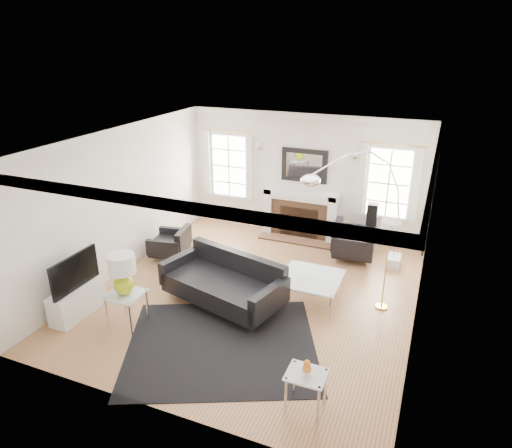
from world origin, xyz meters
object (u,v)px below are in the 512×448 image
at_px(armchair_right, 351,243).
at_px(coffee_table, 311,279).
at_px(armchair_left, 172,244).
at_px(gourd_lamp, 122,272).
at_px(fireplace, 300,215).
at_px(sofa, 225,283).
at_px(arc_floor_lamp, 357,208).

height_order(armchair_right, coffee_table, armchair_right).
xyz_separation_m(armchair_left, gourd_lamp, (0.66, -2.39, 0.66)).
relative_size(armchair_left, coffee_table, 0.91).
bearing_deg(armchair_left, armchair_right, 21.71).
bearing_deg(fireplace, coffee_table, -69.00).
distance_m(fireplace, sofa, 3.26).
xyz_separation_m(fireplace, sofa, (-0.34, -3.23, -0.16)).
distance_m(sofa, armchair_right, 3.04).
relative_size(armchair_right, gourd_lamp, 1.48).
bearing_deg(gourd_lamp, arc_floor_lamp, 46.50).
height_order(gourd_lamp, arc_floor_lamp, arc_floor_lamp).
height_order(coffee_table, gourd_lamp, gourd_lamp).
relative_size(coffee_table, gourd_lamp, 1.52).
height_order(sofa, armchair_right, sofa).
distance_m(coffee_table, gourd_lamp, 3.14).
xyz_separation_m(fireplace, armchair_right, (1.31, -0.68, -0.19)).
bearing_deg(gourd_lamp, armchair_right, 53.36).
bearing_deg(sofa, armchair_left, 146.88).
bearing_deg(armchair_right, armchair_left, -158.29).
xyz_separation_m(coffee_table, arc_floor_lamp, (0.47, 1.28, 0.94)).
bearing_deg(gourd_lamp, sofa, 46.38).
bearing_deg(coffee_table, armchair_right, 80.79).
bearing_deg(sofa, arc_floor_lamp, 46.58).
distance_m(sofa, armchair_left, 2.16).
bearing_deg(sofa, fireplace, 84.05).
bearing_deg(coffee_table, gourd_lamp, -143.60).
xyz_separation_m(sofa, gourd_lamp, (-1.15, -1.21, 0.59)).
height_order(fireplace, coffee_table, fireplace).
distance_m(fireplace, armchair_right, 1.49).
bearing_deg(arc_floor_lamp, armchair_left, -168.63).
bearing_deg(armchair_right, gourd_lamp, -126.64).
bearing_deg(fireplace, sofa, -95.95).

